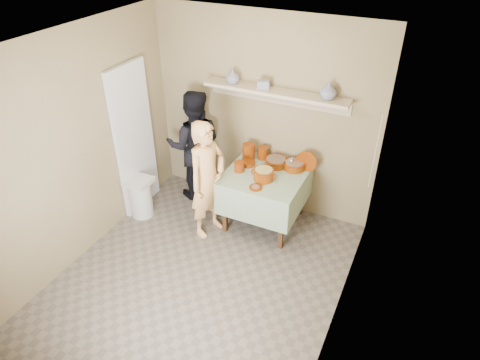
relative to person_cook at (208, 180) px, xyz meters
The scene contains 22 objects.
ground 1.18m from the person_cook, 68.81° to the right, with size 3.50×3.50×0.00m, color #64594E.
tile_panel 1.17m from the person_cook, behind, with size 0.06×0.70×2.00m, color silver.
plate_stack_a 0.74m from the person_cook, 71.58° to the left, with size 0.16×0.16×0.22m, color #65260A.
plate_stack_b 0.88m from the person_cook, 63.31° to the left, with size 0.14×0.14×0.17m, color #65260A.
bowl_stack 0.45m from the person_cook, 55.48° to the left, with size 0.13×0.13×0.13m, color #65260A.
empty_bowl 0.62m from the person_cook, 62.28° to the left, with size 0.19×0.19×0.05m, color #65260A.
propped_lid 1.25m from the person_cook, 36.96° to the left, with size 0.27×0.27×0.02m, color #65260A.
vase_right 1.75m from the person_cook, 34.77° to the left, with size 0.19×0.19×0.19m, color navy.
vase_left 1.30m from the person_cook, 92.70° to the left, with size 0.17×0.17×0.17m, color navy.
ceramic_box 1.32m from the person_cook, 64.39° to the left, with size 0.14×0.10×0.10m, color navy.
person_cook is the anchor object (origin of this frame).
person_helper 0.86m from the person_cook, 130.90° to the left, with size 0.77×0.60×1.58m, color black.
room_shell 1.23m from the person_cook, 68.81° to the right, with size 3.04×3.54×2.62m.
serving_table 0.74m from the person_cook, 38.11° to the left, with size 0.97×0.97×0.76m.
cazuela_meat_a 0.92m from the person_cook, 47.95° to the left, with size 0.30×0.30×0.10m.
cazuela_meat_b 1.11m from the person_cook, 39.41° to the left, with size 0.28×0.28×0.10m.
ladle 1.09m from the person_cook, 41.25° to the left, with size 0.08×0.26×0.19m.
cazuela_rice 0.68m from the person_cook, 27.58° to the left, with size 0.33×0.25×0.14m.
front_plate 0.60m from the person_cook, ahead, with size 0.16×0.16×0.03m.
wall_shelf 1.33m from the person_cook, 57.53° to the left, with size 1.80×0.25×0.21m.
trash_bin 1.11m from the person_cook, behind, with size 0.32×0.32×0.56m.
electrical_cord 1.97m from the person_cook, 19.90° to the left, with size 0.01×0.05×0.90m.
Camera 1 is at (1.88, -2.91, 3.59)m, focal length 32.00 mm.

